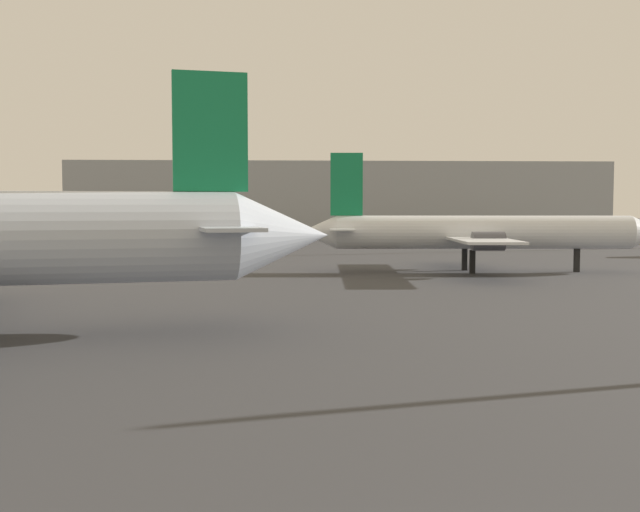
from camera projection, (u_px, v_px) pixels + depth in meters
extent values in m
cone|color=#B2BCCC|center=(282.00, 236.00, 34.98)|extent=(5.08, 4.77, 3.97)
cube|color=#B2BCCC|center=(223.00, 227.00, 34.27)|extent=(4.17, 8.99, 0.17)
cube|color=#147F4C|center=(210.00, 132.00, 33.86)|extent=(3.30, 0.97, 5.26)
cylinder|color=silver|center=(483.00, 232.00, 64.13)|extent=(24.69, 4.04, 2.78)
cone|color=silver|center=(318.00, 232.00, 64.08)|extent=(3.19, 2.93, 2.78)
cube|color=silver|center=(469.00, 237.00, 64.15)|extent=(5.36, 21.67, 0.20)
cube|color=silver|center=(341.00, 229.00, 64.07)|extent=(2.37, 7.14, 0.13)
cube|color=#147F4C|center=(347.00, 184.00, 63.83)|extent=(2.69, 0.39, 5.20)
cylinder|color=#4C4C54|center=(468.00, 237.00, 68.23)|extent=(2.59, 1.64, 1.51)
cylinder|color=#4C4C54|center=(488.00, 241.00, 60.09)|extent=(2.59, 1.64, 1.51)
cube|color=black|center=(577.00, 260.00, 64.31)|extent=(0.44, 0.44, 1.95)
cube|color=black|center=(465.00, 259.00, 65.95)|extent=(0.44, 0.44, 1.95)
cube|color=black|center=(472.00, 262.00, 62.61)|extent=(0.44, 0.44, 1.95)
cube|color=#999EA3|center=(338.00, 200.00, 144.14)|extent=(94.99, 24.56, 13.19)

